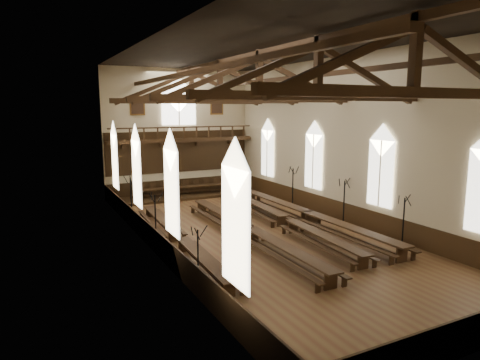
% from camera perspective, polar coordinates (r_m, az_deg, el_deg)
% --- Properties ---
extents(ground, '(26.00, 26.00, 0.00)m').
position_cam_1_polar(ground, '(23.95, 2.45, -7.22)').
color(ground, brown).
rests_on(ground, ground).
extents(room_walls, '(26.00, 26.00, 26.00)m').
position_cam_1_polar(room_walls, '(22.94, 2.56, 8.43)').
color(room_walls, '#BEAE8F').
rests_on(room_walls, ground).
extents(wainscot_band, '(12.00, 26.00, 1.20)m').
position_cam_1_polar(wainscot_band, '(23.79, 2.46, -5.83)').
color(wainscot_band, '#34200F').
rests_on(wainscot_band, ground).
extents(side_windows, '(11.85, 19.80, 4.50)m').
position_cam_1_polar(side_windows, '(23.15, 2.51, 1.68)').
color(side_windows, white).
rests_on(side_windows, room_walls).
extents(end_window, '(2.80, 0.12, 3.80)m').
position_cam_1_polar(end_window, '(34.74, -8.17, 9.97)').
color(end_window, white).
rests_on(end_window, room_walls).
extents(minstrels_gallery, '(11.80, 1.24, 3.70)m').
position_cam_1_polar(minstrels_gallery, '(34.64, -7.91, 4.49)').
color(minstrels_gallery, '#382211').
rests_on(minstrels_gallery, room_walls).
extents(portraits, '(7.75, 0.09, 1.45)m').
position_cam_1_polar(portraits, '(34.74, -8.16, 9.77)').
color(portraits, brown).
rests_on(portraits, room_walls).
extents(roof_trusses, '(11.70, 25.70, 2.80)m').
position_cam_1_polar(roof_trusses, '(22.97, 2.60, 12.81)').
color(roof_trusses, '#382211').
rests_on(roof_trusses, room_walls).
extents(refectory_row_a, '(1.65, 13.68, 0.67)m').
position_cam_1_polar(refectory_row_a, '(21.97, -8.16, -7.54)').
color(refectory_row_a, '#382211').
rests_on(refectory_row_a, ground).
extents(refectory_row_b, '(1.69, 14.57, 0.76)m').
position_cam_1_polar(refectory_row_b, '(22.70, 1.19, -6.69)').
color(refectory_row_b, '#382211').
rests_on(refectory_row_b, ground).
extents(refectory_row_c, '(1.91, 14.12, 0.71)m').
position_cam_1_polar(refectory_row_c, '(24.81, 6.36, -5.43)').
color(refectory_row_c, '#382211').
rests_on(refectory_row_c, ground).
extents(refectory_row_d, '(1.68, 15.10, 0.82)m').
position_cam_1_polar(refectory_row_d, '(25.99, 9.04, -4.61)').
color(refectory_row_d, '#382211').
rests_on(refectory_row_d, ground).
extents(dais, '(11.40, 2.77, 0.18)m').
position_cam_1_polar(dais, '(33.93, -7.47, -2.12)').
color(dais, '#34200F').
rests_on(dais, ground).
extents(high_table, '(7.27, 1.12, 0.68)m').
position_cam_1_polar(high_table, '(33.80, -7.49, -1.01)').
color(high_table, '#382211').
rests_on(high_table, dais).
extents(high_chairs, '(6.77, 0.47, 0.98)m').
position_cam_1_polar(high_chairs, '(34.47, -7.89, -0.88)').
color(high_chairs, '#382211').
rests_on(high_chairs, dais).
extents(candelabrum_left_near, '(0.67, 0.74, 2.42)m').
position_cam_1_polar(candelabrum_left_near, '(17.14, -5.59, -11.59)').
color(candelabrum_left_near, black).
rests_on(candelabrum_left_near, ground).
extents(candelabrum_left_mid, '(0.81, 0.81, 2.74)m').
position_cam_1_polar(candelabrum_left_mid, '(22.41, -11.16, -6.36)').
color(candelabrum_left_mid, black).
rests_on(candelabrum_left_mid, ground).
extents(candelabrum_left_far, '(0.87, 0.81, 2.85)m').
position_cam_1_polar(candelabrum_left_far, '(27.46, -14.28, -3.45)').
color(candelabrum_left_far, black).
rests_on(candelabrum_left_far, ground).
extents(candelabrum_right_near, '(0.78, 0.77, 2.62)m').
position_cam_1_polar(candelabrum_right_near, '(23.32, 20.89, -6.28)').
color(candelabrum_right_near, black).
rests_on(candelabrum_right_near, ground).
extents(candelabrum_right_mid, '(0.85, 0.81, 2.82)m').
position_cam_1_polar(candelabrum_right_mid, '(26.40, 13.65, -3.97)').
color(candelabrum_right_mid, black).
rests_on(candelabrum_right_mid, ground).
extents(candelabrum_right_far, '(0.85, 0.85, 2.88)m').
position_cam_1_polar(candelabrum_right_far, '(30.61, 7.02, -1.89)').
color(candelabrum_right_far, black).
rests_on(candelabrum_right_far, ground).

